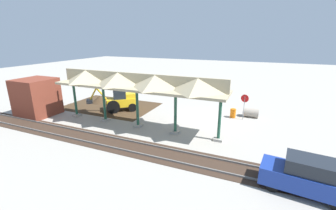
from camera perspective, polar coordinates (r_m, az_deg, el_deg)
The scene contains 11 objects.
ground_plane at distance 23.09m, azimuth 10.12°, elevation -3.27°, with size 120.00×120.00×0.00m, color #9E998E.
dirt_work_zone at distance 27.52m, azimuth -14.34°, elevation -0.24°, with size 10.45×7.00×0.01m, color #42301E.
platform_canopy at distance 19.62m, azimuth -8.06°, elevation 5.91°, with size 15.80×3.20×4.90m.
rail_tracks at distance 15.64m, azimuth 2.62°, elevation -13.06°, with size 60.00×2.58×0.15m.
stop_sign at distance 22.98m, azimuth 18.86°, elevation 0.82°, with size 0.74×0.22×2.55m.
backhoe at distance 25.19m, azimuth -12.08°, elevation 1.33°, with size 4.74×4.21×2.82m.
dirt_mound at distance 29.56m, azimuth -16.73°, elevation 0.72°, with size 4.75×4.75×1.72m, color #42301E.
concrete_pipe at distance 24.42m, azimuth 20.27°, elevation -1.81°, with size 1.51×0.93×0.92m.
brick_utility_building at distance 26.87m, azimuth -30.38°, elevation 1.73°, with size 3.40×3.41×3.80m, color brown.
distant_parked_car at distance 14.02m, azimuth 31.60°, elevation -15.07°, with size 4.37×2.23×1.98m.
traffic_barrel at distance 23.71m, azimuth 16.16°, elevation -2.00°, with size 0.56×0.56×0.90m, color orange.
Camera 1 is at (-4.72, 21.22, 7.80)m, focal length 24.00 mm.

